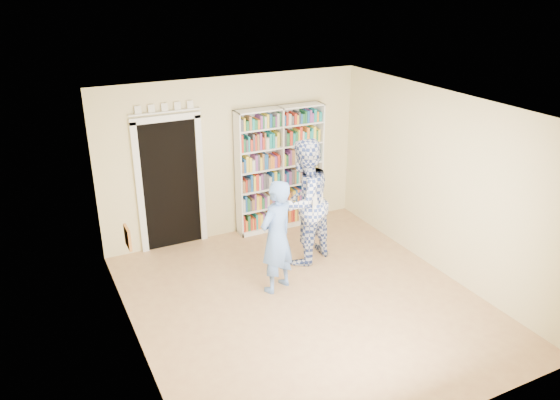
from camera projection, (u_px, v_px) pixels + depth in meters
floor at (305, 302)px, 7.50m from camera, size 5.00×5.00×0.00m
ceiling at (309, 108)px, 6.46m from camera, size 5.00×5.00×0.00m
wall_back at (234, 158)px, 9.05m from camera, size 4.50×0.00×4.50m
wall_left at (130, 249)px, 6.06m from camera, size 0.00×5.00×5.00m
wall_right at (442, 184)px, 7.91m from camera, size 0.00×5.00×5.00m
bookshelf at (280, 168)px, 9.34m from camera, size 1.57×0.29×2.16m
doorway at (170, 178)px, 8.64m from camera, size 1.10×0.08×2.43m
wall_art at (128, 237)px, 6.21m from camera, size 0.03×0.25×0.25m
man_blue at (277, 237)px, 7.51m from camera, size 0.71×0.60×1.65m
man_plaid at (304, 202)px, 8.24m from camera, size 1.17×1.05×1.97m
paper_sheet at (318, 201)px, 8.03m from camera, size 0.21×0.09×0.32m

